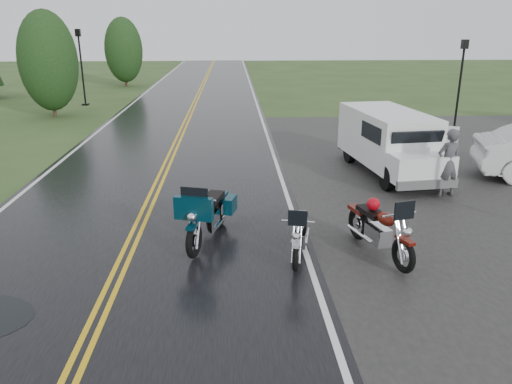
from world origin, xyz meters
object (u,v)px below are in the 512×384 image
motorcycle_silver (296,245)px  van_white (390,157)px  motorcycle_teal (193,227)px  person_at_van (448,164)px  motorcycle_red (405,242)px  lamp_post_far_left (82,67)px  lamp_post_far_right (459,87)px

motorcycle_silver → van_white: 5.95m
motorcycle_teal → motorcycle_silver: size_ratio=1.25×
motorcycle_teal → motorcycle_silver: motorcycle_teal is taller
motorcycle_teal → person_at_van: size_ratio=1.32×
van_white → motorcycle_silver: bearing=-131.0°
person_at_van → motorcycle_red: bearing=47.4°
motorcycle_teal → person_at_van: (6.82, 3.71, 0.21)m
van_white → motorcycle_teal: bearing=-148.5°
lamp_post_far_left → van_white: bearing=-51.9°
motorcycle_red → lamp_post_far_right: 14.79m
motorcycle_red → motorcycle_silver: (-2.06, 0.19, -0.10)m
motorcycle_teal → lamp_post_far_right: size_ratio=0.62×
motorcycle_teal → van_white: 6.84m
person_at_van → lamp_post_far_right: lamp_post_far_right is taller
motorcycle_red → motorcycle_teal: 4.18m
motorcycle_teal → van_white: (5.34, 4.27, 0.28)m
lamp_post_far_left → lamp_post_far_right: lamp_post_far_left is taller
motorcycle_teal → motorcycle_silver: (2.03, -0.66, -0.15)m
person_at_van → motorcycle_teal: bearing=16.9°
motorcycle_silver → person_at_van: person_at_van is taller
motorcycle_red → person_at_van: size_ratio=1.24×
motorcycle_silver → lamp_post_far_left: (-10.03, 21.92, 1.62)m
motorcycle_teal → lamp_post_far_left: bearing=126.1°
motorcycle_silver → lamp_post_far_left: lamp_post_far_left is taller
motorcycle_red → van_white: bearing=60.5°
motorcycle_red → lamp_post_far_left: size_ratio=0.54×
van_white → lamp_post_far_right: (5.47, 8.00, 1.02)m
motorcycle_silver → person_at_van: (4.79, 4.37, 0.36)m
motorcycle_teal → van_white: size_ratio=0.49×
lamp_post_far_left → motorcycle_silver: bearing=-65.4°
motorcycle_red → person_at_van: person_at_van is taller
van_white → lamp_post_far_right: 9.74m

